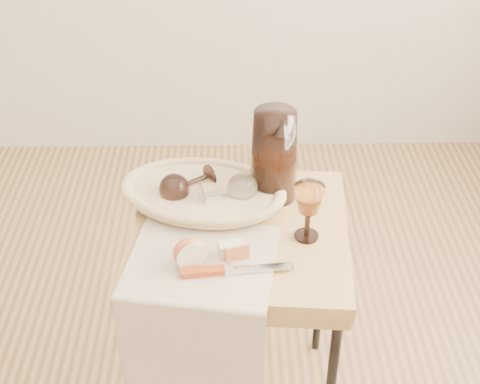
{
  "coord_description": "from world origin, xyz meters",
  "views": [
    {
      "loc": [
        0.47,
        -0.96,
        1.67
      ],
      "look_at": [
        0.5,
        0.31,
        0.78
      ],
      "focal_mm": 50.66,
      "sensor_mm": 36.0,
      "label": 1
    }
  ],
  "objects_px": {
    "goblet_lying_b": "(225,191)",
    "pitcher": "(274,155)",
    "tea_towel": "(202,261)",
    "apple_half": "(189,251)",
    "wine_goblet": "(308,212)",
    "goblet_lying_a": "(190,183)",
    "side_table": "(240,324)",
    "bread_basket": "(203,195)",
    "table_knife": "(233,269)"
  },
  "relations": [
    {
      "from": "goblet_lying_b",
      "to": "pitcher",
      "type": "xyz_separation_m",
      "value": [
        0.12,
        0.06,
        0.07
      ]
    },
    {
      "from": "side_table",
      "to": "tea_towel",
      "type": "bearing_deg",
      "value": -125.91
    },
    {
      "from": "side_table",
      "to": "apple_half",
      "type": "height_order",
      "value": "apple_half"
    },
    {
      "from": "side_table",
      "to": "goblet_lying_b",
      "type": "distance_m",
      "value": 0.39
    },
    {
      "from": "side_table",
      "to": "goblet_lying_a",
      "type": "relative_size",
      "value": 5.25
    },
    {
      "from": "tea_towel",
      "to": "table_knife",
      "type": "bearing_deg",
      "value": -22.15
    },
    {
      "from": "side_table",
      "to": "goblet_lying_a",
      "type": "distance_m",
      "value": 0.42
    },
    {
      "from": "tea_towel",
      "to": "pitcher",
      "type": "distance_m",
      "value": 0.34
    },
    {
      "from": "tea_towel",
      "to": "bread_basket",
      "type": "xyz_separation_m",
      "value": [
        -0.0,
        0.23,
        0.02
      ]
    },
    {
      "from": "apple_half",
      "to": "pitcher",
      "type": "bearing_deg",
      "value": 32.02
    },
    {
      "from": "goblet_lying_b",
      "to": "wine_goblet",
      "type": "distance_m",
      "value": 0.23
    },
    {
      "from": "table_knife",
      "to": "tea_towel",
      "type": "bearing_deg",
      "value": 142.56
    },
    {
      "from": "table_knife",
      "to": "bread_basket",
      "type": "bearing_deg",
      "value": 99.35
    },
    {
      "from": "wine_goblet",
      "to": "table_knife",
      "type": "xyz_separation_m",
      "value": [
        -0.18,
        -0.13,
        -0.06
      ]
    },
    {
      "from": "goblet_lying_a",
      "to": "goblet_lying_b",
      "type": "distance_m",
      "value": 0.1
    },
    {
      "from": "goblet_lying_b",
      "to": "pitcher",
      "type": "distance_m",
      "value": 0.15
    },
    {
      "from": "wine_goblet",
      "to": "apple_half",
      "type": "height_order",
      "value": "wine_goblet"
    },
    {
      "from": "goblet_lying_a",
      "to": "goblet_lying_b",
      "type": "relative_size",
      "value": 1.0
    },
    {
      "from": "apple_half",
      "to": "side_table",
      "type": "bearing_deg",
      "value": 27.63
    },
    {
      "from": "table_knife",
      "to": "wine_goblet",
      "type": "bearing_deg",
      "value": 30.14
    },
    {
      "from": "pitcher",
      "to": "goblet_lying_a",
      "type": "bearing_deg",
      "value": -159.16
    },
    {
      "from": "tea_towel",
      "to": "pitcher",
      "type": "height_order",
      "value": "pitcher"
    },
    {
      "from": "pitcher",
      "to": "apple_half",
      "type": "distance_m",
      "value": 0.35
    },
    {
      "from": "side_table",
      "to": "pitcher",
      "type": "distance_m",
      "value": 0.48
    },
    {
      "from": "pitcher",
      "to": "wine_goblet",
      "type": "bearing_deg",
      "value": -53.06
    },
    {
      "from": "tea_towel",
      "to": "table_knife",
      "type": "relative_size",
      "value": 1.34
    },
    {
      "from": "tea_towel",
      "to": "apple_half",
      "type": "xyz_separation_m",
      "value": [
        -0.03,
        -0.01,
        0.04
      ]
    },
    {
      "from": "goblet_lying_a",
      "to": "apple_half",
      "type": "distance_m",
      "value": 0.25
    },
    {
      "from": "goblet_lying_b",
      "to": "apple_half",
      "type": "height_order",
      "value": "goblet_lying_b"
    },
    {
      "from": "bread_basket",
      "to": "pitcher",
      "type": "relative_size",
      "value": 1.32
    },
    {
      "from": "goblet_lying_b",
      "to": "table_knife",
      "type": "relative_size",
      "value": 0.52
    },
    {
      "from": "bread_basket",
      "to": "apple_half",
      "type": "relative_size",
      "value": 4.86
    },
    {
      "from": "pitcher",
      "to": "apple_half",
      "type": "relative_size",
      "value": 3.67
    },
    {
      "from": "tea_towel",
      "to": "table_knife",
      "type": "xyz_separation_m",
      "value": [
        0.07,
        -0.04,
        0.01
      ]
    },
    {
      "from": "goblet_lying_a",
      "to": "apple_half",
      "type": "relative_size",
      "value": 1.66
    },
    {
      "from": "pitcher",
      "to": "wine_goblet",
      "type": "xyz_separation_m",
      "value": [
        0.07,
        -0.18,
        -0.05
      ]
    },
    {
      "from": "goblet_lying_b",
      "to": "pitcher",
      "type": "height_order",
      "value": "pitcher"
    },
    {
      "from": "bread_basket",
      "to": "pitcher",
      "type": "xyz_separation_m",
      "value": [
        0.18,
        0.04,
        0.1
      ]
    },
    {
      "from": "side_table",
      "to": "apple_half",
      "type": "relative_size",
      "value": 8.69
    },
    {
      "from": "side_table",
      "to": "tea_towel",
      "type": "xyz_separation_m",
      "value": [
        -0.09,
        -0.12,
        0.33
      ]
    },
    {
      "from": "pitcher",
      "to": "goblet_lying_b",
      "type": "bearing_deg",
      "value": -139.15
    },
    {
      "from": "tea_towel",
      "to": "wine_goblet",
      "type": "height_order",
      "value": "wine_goblet"
    },
    {
      "from": "side_table",
      "to": "table_knife",
      "type": "bearing_deg",
      "value": -96.59
    },
    {
      "from": "side_table",
      "to": "wine_goblet",
      "type": "distance_m",
      "value": 0.44
    },
    {
      "from": "bread_basket",
      "to": "side_table",
      "type": "bearing_deg",
      "value": -36.45
    },
    {
      "from": "pitcher",
      "to": "wine_goblet",
      "type": "distance_m",
      "value": 0.2
    },
    {
      "from": "bread_basket",
      "to": "goblet_lying_b",
      "type": "bearing_deg",
      "value": -9.38
    },
    {
      "from": "goblet_lying_a",
      "to": "apple_half",
      "type": "bearing_deg",
      "value": 57.5
    },
    {
      "from": "goblet_lying_a",
      "to": "table_knife",
      "type": "bearing_deg",
      "value": 75.75
    },
    {
      "from": "wine_goblet",
      "to": "side_table",
      "type": "bearing_deg",
      "value": 166.33
    }
  ]
}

